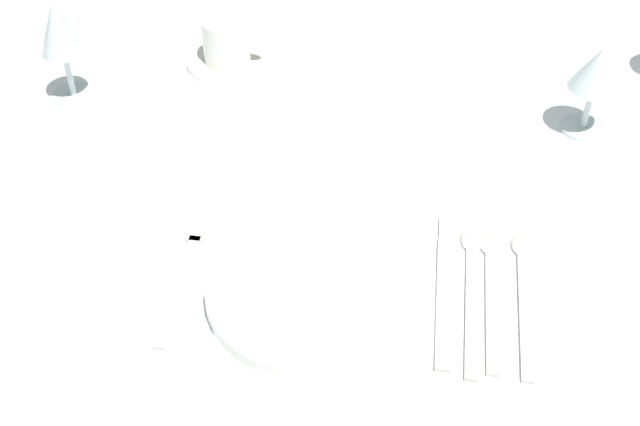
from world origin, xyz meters
name	(u,v)px	position (x,y,z in m)	size (l,w,h in m)	color
dining_table	(356,194)	(0.00, 0.00, 0.66)	(1.80, 1.11, 0.74)	white
dinner_plate	(310,291)	(-0.04, -0.27, 0.75)	(0.24, 0.24, 0.02)	white
fork_outer	(184,273)	(-0.19, -0.25, 0.74)	(0.02, 0.21, 0.00)	beige
dinner_knife	(444,291)	(0.12, -0.25, 0.74)	(0.02, 0.24, 0.00)	beige
spoon_soup	(472,281)	(0.15, -0.23, 0.74)	(0.03, 0.23, 0.01)	beige
spoon_dessert	(491,281)	(0.17, -0.23, 0.74)	(0.03, 0.22, 0.01)	beige
spoon_tea	(524,284)	(0.21, -0.24, 0.74)	(0.03, 0.23, 0.01)	beige
saucer_left	(228,62)	(-0.22, 0.19, 0.74)	(0.13, 0.13, 0.01)	white
coffee_cup_left	(227,40)	(-0.21, 0.19, 0.79)	(0.10, 0.07, 0.07)	white
wine_glass_centre	(597,73)	(0.32, 0.08, 0.84)	(0.07, 0.07, 0.14)	silver
wine_glass_left	(59,33)	(-0.43, 0.09, 0.85)	(0.07, 0.07, 0.16)	silver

